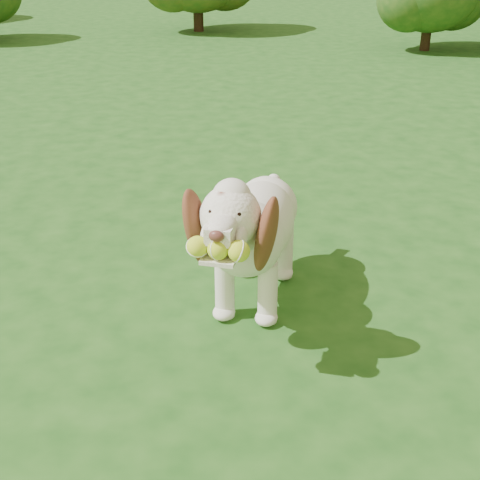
{
  "coord_description": "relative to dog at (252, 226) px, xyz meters",
  "views": [
    {
      "loc": [
        -0.2,
        -3.27,
        1.88
      ],
      "look_at": [
        -0.17,
        -0.46,
        0.51
      ],
      "focal_mm": 50.0,
      "sensor_mm": 36.0,
      "label": 1
    }
  ],
  "objects": [
    {
      "name": "ground",
      "position": [
        0.11,
        0.2,
        -0.47
      ],
      "size": [
        80.0,
        80.0,
        0.0
      ],
      "primitive_type": "plane",
      "color": "#194814",
      "rests_on": "ground"
    },
    {
      "name": "dog",
      "position": [
        0.0,
        0.0,
        0.0
      ],
      "size": [
        0.66,
        1.34,
        0.87
      ],
      "rotation": [
        0.0,
        0.0,
        -0.24
      ],
      "color": "white",
      "rests_on": "ground"
    }
  ]
}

